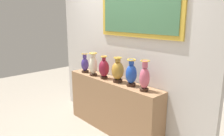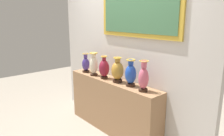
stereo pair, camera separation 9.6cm
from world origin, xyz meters
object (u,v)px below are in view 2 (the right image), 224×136
(vase_indigo, at_px, (86,64))
(vase_sapphire, at_px, (131,74))
(vase_ochre, at_px, (117,71))
(vase_burgundy, at_px, (104,68))
(vase_ivory, at_px, (94,65))
(vase_rose, at_px, (143,78))

(vase_indigo, distance_m, vase_sapphire, 1.08)
(vase_ochre, bearing_deg, vase_burgundy, -174.65)
(vase_indigo, xyz_separation_m, vase_sapphire, (1.08, 0.03, 0.03))
(vase_indigo, relative_size, vase_ochre, 0.89)
(vase_ivory, bearing_deg, vase_burgundy, 2.76)
(vase_rose, bearing_deg, vase_sapphire, 173.85)
(vase_sapphire, relative_size, vase_rose, 0.94)
(vase_burgundy, distance_m, vase_sapphire, 0.55)
(vase_sapphire, bearing_deg, vase_ochre, -177.60)
(vase_ochre, bearing_deg, vase_rose, -1.89)
(vase_ochre, height_order, vase_sapphire, vase_sapphire)
(vase_indigo, distance_m, vase_burgundy, 0.53)
(vase_ivory, relative_size, vase_ochre, 1.02)
(vase_ochre, bearing_deg, vase_indigo, -178.70)
(vase_indigo, distance_m, vase_ivory, 0.27)
(vase_indigo, xyz_separation_m, vase_ivory, (0.27, -0.02, 0.04))
(vase_burgundy, xyz_separation_m, vase_rose, (0.81, 0.01, 0.02))
(vase_sapphire, bearing_deg, vase_rose, -6.15)
(vase_ivory, relative_size, vase_rose, 0.94)
(vase_sapphire, bearing_deg, vase_burgundy, -176.06)
(vase_ochre, xyz_separation_m, vase_sapphire, (0.26, 0.01, 0.00))
(vase_burgundy, distance_m, vase_ochre, 0.29)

